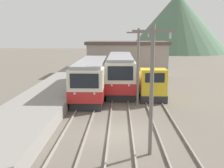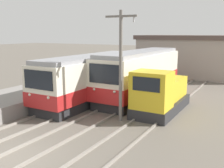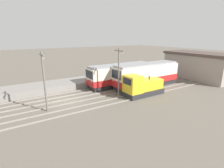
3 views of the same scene
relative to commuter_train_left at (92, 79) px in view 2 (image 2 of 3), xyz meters
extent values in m
plane|color=#665E54|center=(2.60, -10.14, -1.67)|extent=(200.00, 200.00, 0.00)
cube|color=gray|center=(2.08, -10.14, -1.60)|extent=(0.10, 60.00, 0.14)
cube|color=gray|center=(3.52, -10.14, -1.60)|extent=(0.10, 60.00, 0.14)
cube|color=#28282B|center=(0.00, 0.01, -1.32)|extent=(2.58, 10.97, 0.70)
cube|color=silver|center=(0.00, 0.01, 0.33)|extent=(2.80, 11.43, 2.61)
cube|color=red|center=(0.00, 0.01, -0.50)|extent=(2.84, 11.47, 0.94)
cube|color=black|center=(0.00, -5.74, 0.86)|extent=(2.24, 0.06, 1.15)
sphere|color=silver|center=(-0.77, -5.75, -0.14)|extent=(0.18, 0.18, 0.18)
sphere|color=silver|center=(0.77, -5.75, -0.14)|extent=(0.18, 0.18, 0.18)
cube|color=#939399|center=(0.00, 0.01, 1.78)|extent=(2.46, 10.97, 0.28)
cube|color=#28282B|center=(2.80, 3.19, -1.32)|extent=(2.58, 11.38, 0.70)
cube|color=silver|center=(2.80, 3.19, 0.46)|extent=(2.80, 11.85, 2.86)
cube|color=red|center=(2.80, 3.19, -0.46)|extent=(2.84, 11.89, 1.03)
cube|color=black|center=(2.80, -2.77, 1.03)|extent=(2.24, 0.06, 1.26)
sphere|color=silver|center=(2.03, -2.78, -0.06)|extent=(0.18, 0.18, 0.18)
sphere|color=silver|center=(3.57, -2.78, -0.06)|extent=(0.18, 0.18, 0.18)
cube|color=#939399|center=(2.80, 3.19, 2.03)|extent=(2.46, 11.38, 0.28)
cube|color=#28282B|center=(5.80, -0.06, -1.32)|extent=(2.40, 5.90, 0.70)
cube|color=gold|center=(5.80, -2.07, 0.18)|extent=(2.28, 1.89, 2.30)
cube|color=black|center=(5.80, -3.03, 0.69)|extent=(1.68, 0.04, 0.83)
cube|color=gold|center=(5.80, 0.88, -0.27)|extent=(1.92, 3.92, 1.40)
cylinder|color=black|center=(5.80, 0.88, 0.68)|extent=(0.16, 0.16, 0.50)
cylinder|color=slate|center=(4.30, -3.34, 1.61)|extent=(0.20, 0.20, 6.56)
cube|color=slate|center=(4.30, -3.34, 4.54)|extent=(2.00, 0.12, 0.12)
cylinder|color=#B2B2B7|center=(5.10, -3.34, 4.34)|extent=(0.10, 0.10, 0.30)
cube|color=gray|center=(3.89, 15.86, 0.59)|extent=(12.00, 6.00, 4.52)
cube|color=#51423D|center=(3.89, 15.86, 3.09)|extent=(12.60, 6.30, 0.50)
camera|label=1|loc=(2.71, -25.54, 4.39)|focal=42.00mm
camera|label=2|loc=(11.43, -16.91, 3.59)|focal=42.00mm
camera|label=3|loc=(23.27, -16.46, 6.45)|focal=28.00mm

